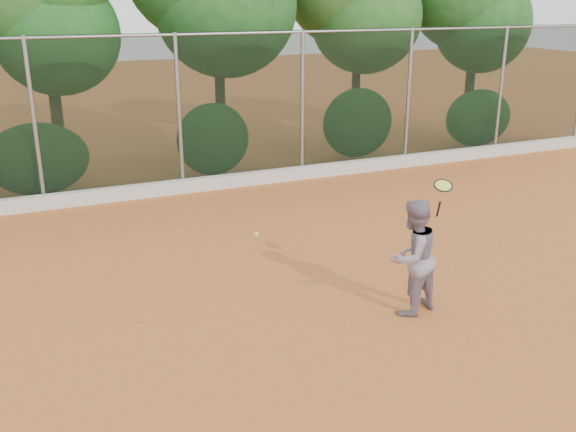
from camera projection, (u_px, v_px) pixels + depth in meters
name	position (u px, v px, depth m)	size (l,w,h in m)	color
ground	(318.00, 325.00, 8.66)	(80.00, 80.00, 0.00)	#BC652C
concrete_curb	(185.00, 186.00, 14.52)	(24.00, 0.20, 0.30)	beige
tennis_player	(412.00, 257.00, 8.79)	(0.80, 0.62, 1.65)	gray
chainlink_fence	(179.00, 110.00, 14.12)	(24.09, 0.09, 3.50)	black
tennis_racket	(443.00, 188.00, 8.62)	(0.34, 0.33, 0.54)	black
tennis_ball_in_flight	(256.00, 234.00, 8.03)	(0.06, 0.06, 0.06)	yellow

